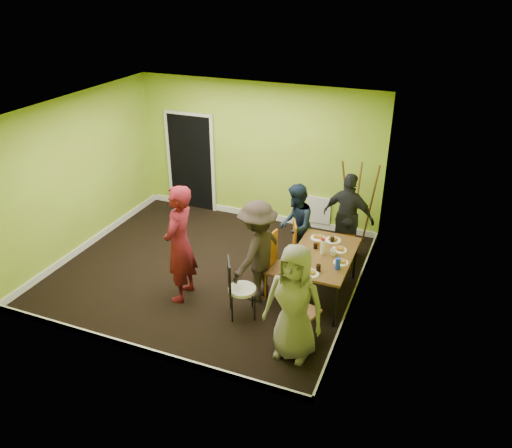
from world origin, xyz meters
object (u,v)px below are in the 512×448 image
Objects in this scene: dining_table at (322,257)px; easel at (358,206)px; person_standing at (180,244)px; person_left_near at (257,252)px; chair_left_far at (300,245)px; chair_left_near at (277,263)px; orange_bottle at (319,244)px; person_back_end at (348,217)px; chair_bentwood at (238,285)px; blue_bottle at (338,264)px; person_left_far at (296,226)px; thermos at (323,247)px; person_front_end at (294,303)px; chair_back_end at (346,229)px; chair_front_end at (299,309)px.

easel is (0.17, 1.77, 0.14)m from dining_table.
person_standing is 1.18m from person_left_near.
chair_left_far is 0.88× the size of chair_left_near.
orange_bottle is 1.13m from person_back_end.
chair_bentwood reaches higher than chair_left_far.
blue_bottle is 1.49m from person_left_far.
thermos is at bearing 130.24° from dining_table.
person_front_end is (0.01, -1.45, 0.13)m from dining_table.
chair_left_near is at bearing 121.93° from person_front_end.
person_left_far reaches higher than chair_back_end.
chair_left_near is 14.65× the size of orange_bottle.
thermos reaches higher than chair_front_end.
thermos reaches higher than orange_bottle.
person_left_far is (-0.67, 0.77, -0.13)m from thermos.
person_left_far is (-0.68, 0.79, 0.04)m from dining_table.
chair_left_near is at bearing -135.07° from orange_bottle.
person_back_end is (0.78, 0.56, 0.06)m from person_left_far.
person_standing is (-2.18, -2.60, 0.11)m from easel.
chair_left_far is at bearing 40.56° from chair_back_end.
chair_bentwood is (-1.01, 0.23, -0.01)m from chair_front_end.
orange_bottle reaches higher than dining_table.
dining_table is 6.19× the size of thermos.
thermos is at bearing 108.48° from person_standing.
chair_back_end is 0.90m from person_left_far.
person_standing reaches higher than chair_bentwood.
person_left_far is at bearing 131.04° from dining_table.
dining_table is 1.68× the size of chair_back_end.
chair_front_end is at bearing 63.12° from person_left_near.
orange_bottle is 0.78m from person_left_far.
person_front_end reaches higher than chair_left_near.
dining_table is 0.29m from orange_bottle.
person_left_far reaches higher than chair_left_far.
person_front_end is at bearing -85.13° from orange_bottle.
person_standing is (-1.87, -1.07, 0.16)m from orange_bottle.
chair_left_near is at bearing 123.38° from chair_bentwood.
chair_bentwood is 1.43m from thermos.
chair_front_end is at bearing 6.39° from person_left_far.
person_front_end reaches higher than chair_front_end.
person_front_end is (0.65, -1.18, 0.22)m from chair_left_near.
chair_left_far is 0.55m from orange_bottle.
chair_front_end is 0.58× the size of person_front_end.
person_standing is at bearing -52.24° from person_left_far.
person_left_far is at bearing -170.14° from chair_left_near.
dining_table is 1.04m from person_left_far.
orange_bottle is (-0.44, 0.57, -0.05)m from blue_bottle.
person_standing is at bearing 56.97° from person_back_end.
chair_left_near is 0.67× the size of person_back_end.
person_back_end is at bearing 85.88° from dining_table.
chair_back_end is 0.93× the size of chair_front_end.
person_left_far is 0.90× the size of person_front_end.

